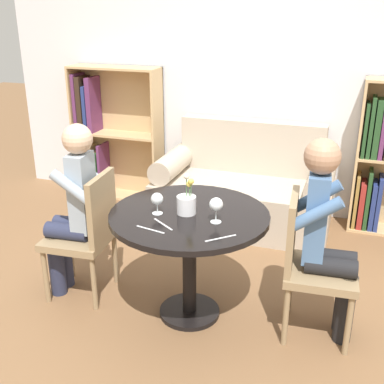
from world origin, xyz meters
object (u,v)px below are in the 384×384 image
at_px(wine_glass_left, 157,200).
at_px(flower_vase, 187,203).
at_px(wine_glass_right, 216,205).
at_px(bookshelf_left, 107,135).
at_px(couch, 244,191).
at_px(chair_right, 309,261).
at_px(chair_left, 88,230).
at_px(person_left, 73,208).
at_px(person_right, 327,236).

relative_size(wine_glass_left, flower_vase, 0.53).
bearing_deg(wine_glass_right, wine_glass_left, 179.41).
bearing_deg(bookshelf_left, wine_glass_right, -47.24).
distance_m(couch, chair_right, 1.64).
bearing_deg(chair_left, chair_right, 88.28).
bearing_deg(chair_right, chair_left, 88.46).
xyz_separation_m(couch, person_left, (-0.83, -1.53, 0.34)).
bearing_deg(bookshelf_left, chair_left, -65.73).
height_order(couch, chair_left, couch).
relative_size(chair_left, wine_glass_right, 5.84).
bearing_deg(wine_glass_left, person_left, 173.94).
height_order(couch, bookshelf_left, bookshelf_left).
bearing_deg(chair_right, person_left, 88.73).
relative_size(bookshelf_left, wine_glass_right, 8.81).
xyz_separation_m(person_left, wine_glass_left, (0.64, -0.07, 0.18)).
height_order(bookshelf_left, wine_glass_left, bookshelf_left).
bearing_deg(wine_glass_left, couch, 83.50).
bearing_deg(flower_vase, couch, 89.46).
height_order(chair_right, person_left, person_left).
bearing_deg(wine_glass_right, person_left, 175.94).
xyz_separation_m(bookshelf_left, chair_right, (2.28, -1.72, -0.15)).
distance_m(person_right, wine_glass_left, 1.03).
height_order(wine_glass_left, flower_vase, flower_vase).
bearing_deg(bookshelf_left, chair_right, -37.08).
xyz_separation_m(couch, person_right, (0.82, -1.44, 0.36)).
bearing_deg(flower_vase, bookshelf_left, 130.18).
relative_size(person_right, wine_glass_right, 8.11).
xyz_separation_m(bookshelf_left, chair_left, (0.81, -1.79, -0.15)).
bearing_deg(bookshelf_left, person_right, -35.88).
distance_m(chair_left, person_left, 0.18).
bearing_deg(wine_glass_left, wine_glass_right, -0.59).
bearing_deg(person_left, person_right, 88.77).
xyz_separation_m(bookshelf_left, wine_glass_left, (1.36, -1.87, 0.18)).
xyz_separation_m(couch, chair_left, (-0.74, -1.52, 0.18)).
height_order(person_left, wine_glass_left, person_left).
height_order(chair_right, flower_vase, flower_vase).
relative_size(bookshelf_left, flower_vase, 5.32).
distance_m(chair_left, wine_glass_right, 0.99).
bearing_deg(couch, flower_vase, -90.54).
relative_size(bookshelf_left, chair_left, 1.51).
bearing_deg(person_left, couch, 147.26).
height_order(chair_left, chair_right, same).
bearing_deg(person_left, wine_glass_right, 81.51).
height_order(couch, flower_vase, flower_vase).
bearing_deg(person_left, flower_vase, 85.11).
bearing_deg(couch, chair_right, -63.13).
relative_size(person_left, wine_glass_right, 8.01).
distance_m(bookshelf_left, chair_left, 1.97).
relative_size(wine_glass_left, wine_glass_right, 0.88).
relative_size(couch, person_right, 1.27).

